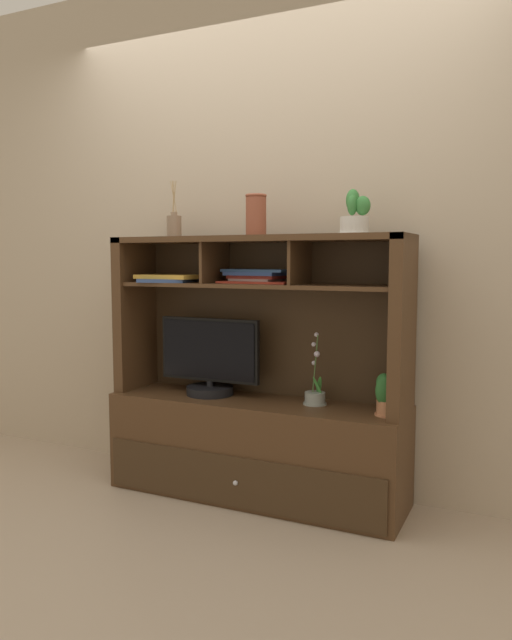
# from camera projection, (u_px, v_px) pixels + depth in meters

# --- Properties ---
(floor_plane) EXTENTS (6.00, 6.00, 0.02)m
(floor_plane) POSITION_uv_depth(u_px,v_px,m) (256.00, 497.00, 3.18)
(floor_plane) COLOR tan
(floor_plane) RESTS_ON ground
(back_wall) EXTENTS (6.00, 0.02, 2.80)m
(back_wall) POSITION_uv_depth(u_px,v_px,m) (276.00, 227.00, 3.27)
(back_wall) COLOR tan
(back_wall) RESTS_ON ground
(media_console) EXTENTS (1.54, 0.47, 1.35)m
(media_console) POSITION_uv_depth(u_px,v_px,m) (257.00, 419.00, 3.15)
(media_console) COLOR #4A2F1B
(media_console) RESTS_ON ground
(tv_monitor) EXTENTS (0.57, 0.25, 0.41)m
(tv_monitor) POSITION_uv_depth(u_px,v_px,m) (209.00, 362.00, 3.23)
(tv_monitor) COLOR black
(tv_monitor) RESTS_ON media_console
(potted_orchid) EXTENTS (0.12, 0.12, 0.36)m
(potted_orchid) POSITION_uv_depth(u_px,v_px,m) (315.00, 395.00, 3.02)
(potted_orchid) COLOR gray
(potted_orchid) RESTS_ON media_console
(potted_fern) EXTENTS (0.13, 0.13, 0.21)m
(potted_fern) POSITION_uv_depth(u_px,v_px,m) (389.00, 395.00, 2.80)
(potted_fern) COLOR #BA754C
(potted_fern) RESTS_ON media_console
(magazine_stack_left) EXTENTS (0.34, 0.26, 0.04)m
(magazine_stack_left) POSITION_uv_depth(u_px,v_px,m) (169.00, 278.00, 3.23)
(magazine_stack_left) COLOR #334B80
(magazine_stack_left) RESTS_ON media_console
(magazine_stack_centre) EXTENTS (0.39, 0.25, 0.07)m
(magazine_stack_centre) POSITION_uv_depth(u_px,v_px,m) (258.00, 276.00, 3.11)
(magazine_stack_centre) COLOR #AA3121
(magazine_stack_centre) RESTS_ON media_console
(diffuser_bottle) EXTENTS (0.08, 0.08, 0.30)m
(diffuser_bottle) POSITION_uv_depth(u_px,v_px,m) (174.00, 226.00, 3.28)
(diffuser_bottle) COLOR #856A53
(diffuser_bottle) RESTS_ON media_console
(potted_succulent) EXTENTS (0.15, 0.15, 0.21)m
(potted_succulent) POSITION_uv_depth(u_px,v_px,m) (355.00, 217.00, 2.84)
(potted_succulent) COLOR silver
(potted_succulent) RESTS_ON media_console
(ceramic_vase) EXTENTS (0.11, 0.11, 0.21)m
(ceramic_vase) POSITION_uv_depth(u_px,v_px,m) (256.00, 215.00, 3.04)
(ceramic_vase) COLOR brown
(ceramic_vase) RESTS_ON media_console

